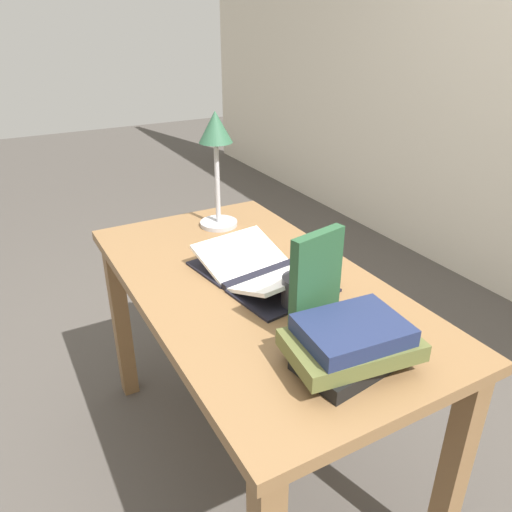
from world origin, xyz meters
TOP-DOWN VIEW (x-y plane):
  - ground_plane at (0.00, 0.00)m, footprint 12.00×12.00m
  - reading_desk at (0.00, 0.00)m, footprint 1.26×0.69m
  - open_book at (-0.02, 0.03)m, footprint 0.46×0.33m
  - book_stack_tall at (0.45, -0.00)m, footprint 0.22×0.31m
  - book_standing_upright at (0.31, -0.00)m, footprint 0.06×0.16m
  - reading_lamp at (-0.45, 0.09)m, footprint 0.14×0.14m
  - coffee_mug at (0.18, 0.04)m, footprint 0.12×0.09m

SIDE VIEW (x-z plane):
  - ground_plane at x=0.00m, z-range 0.00..0.00m
  - reading_desk at x=0.00m, z-range 0.26..1.00m
  - open_book at x=-0.02m, z-range 0.72..0.80m
  - coffee_mug at x=0.18m, z-range 0.74..0.83m
  - book_stack_tall at x=0.45m, z-range 0.74..0.86m
  - book_standing_upright at x=0.31m, z-range 0.74..1.02m
  - reading_lamp at x=-0.45m, z-range 0.83..1.26m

